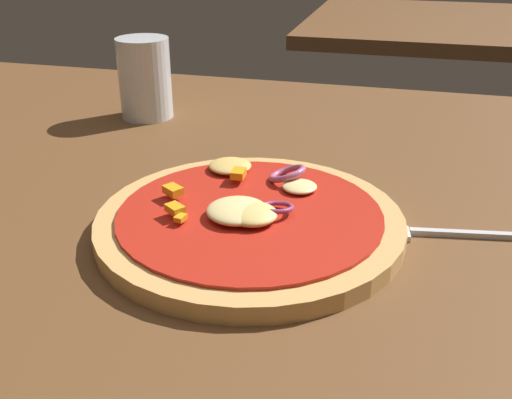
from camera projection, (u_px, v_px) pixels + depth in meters
The scene contains 5 objects.
dining_table at pixel (285, 229), 0.53m from camera, with size 1.36×0.89×0.03m.
pizza at pixel (250, 220), 0.49m from camera, with size 0.26×0.26×0.03m.
fork at pixel (439, 235), 0.48m from camera, with size 0.18×0.04×0.01m.
beer_glass at pixel (145, 84), 0.76m from camera, with size 0.07×0.07×0.10m.
background_table at pixel (429, 24), 1.50m from camera, with size 0.60×0.66×0.03m.
Camera 1 is at (0.09, -0.46, 0.27)m, focal length 41.49 mm.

